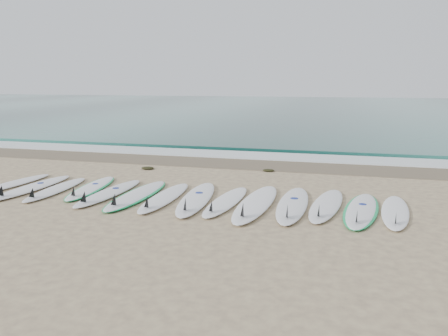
# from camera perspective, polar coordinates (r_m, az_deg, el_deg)

# --- Properties ---
(ground) EXTENTS (120.00, 120.00, 0.00)m
(ground) POSITION_cam_1_polar(r_m,az_deg,el_deg) (9.15, -5.51, -3.96)
(ground) COLOR tan
(ocean) EXTENTS (120.00, 55.00, 0.03)m
(ocean) POSITION_cam_1_polar(r_m,az_deg,el_deg) (40.95, 10.69, 7.75)
(ocean) COLOR #225C53
(ocean) RESTS_ON ground
(wet_sand_band) EXTENTS (120.00, 1.80, 0.01)m
(wet_sand_band) POSITION_cam_1_polar(r_m,az_deg,el_deg) (12.97, 0.81, 0.66)
(wet_sand_band) COLOR brown
(wet_sand_band) RESTS_ON ground
(foam_band) EXTENTS (120.00, 1.40, 0.04)m
(foam_band) POSITION_cam_1_polar(r_m,az_deg,el_deg) (14.31, 2.19, 1.71)
(foam_band) COLOR silver
(foam_band) RESTS_ON ground
(wave_crest) EXTENTS (120.00, 1.00, 0.10)m
(wave_crest) POSITION_cam_1_polar(r_m,az_deg,el_deg) (15.75, 3.40, 2.69)
(wave_crest) COLOR #225C53
(wave_crest) RESTS_ON ground
(surfboard_0) EXTENTS (0.69, 2.33, 0.29)m
(surfboard_0) POSITION_cam_1_polar(r_m,az_deg,el_deg) (11.28, -26.13, -1.89)
(surfboard_0) COLOR white
(surfboard_0) RESTS_ON ground
(surfboard_1) EXTENTS (0.60, 2.56, 0.33)m
(surfboard_1) POSITION_cam_1_polar(r_m,az_deg,el_deg) (10.71, -23.93, -2.33)
(surfboard_1) COLOR white
(surfboard_1) RESTS_ON ground
(surfboard_2) EXTENTS (0.60, 2.32, 0.29)m
(surfboard_2) POSITION_cam_1_polar(r_m,az_deg,el_deg) (10.34, -21.24, -2.62)
(surfboard_2) COLOR white
(surfboard_2) RESTS_ON ground
(surfboard_3) EXTENTS (0.87, 2.39, 0.30)m
(surfboard_3) POSITION_cam_1_polar(r_m,az_deg,el_deg) (10.25, -17.03, -2.50)
(surfboard_3) COLOR white
(surfboard_3) RESTS_ON ground
(surfboard_4) EXTENTS (0.62, 2.53, 0.32)m
(surfboard_4) POSITION_cam_1_polar(r_m,az_deg,el_deg) (9.64, -14.92, -3.16)
(surfboard_4) COLOR silver
(surfboard_4) RESTS_ON ground
(surfboard_5) EXTENTS (0.65, 2.63, 0.33)m
(surfboard_5) POSITION_cam_1_polar(r_m,az_deg,el_deg) (9.35, -11.39, -3.48)
(surfboard_5) COLOR white
(surfboard_5) RESTS_ON ground
(surfboard_6) EXTENTS (0.56, 2.50, 0.32)m
(surfboard_6) POSITION_cam_1_polar(r_m,az_deg,el_deg) (9.05, -7.87, -3.82)
(surfboard_6) COLOR white
(surfboard_6) RESTS_ON ground
(surfboard_7) EXTENTS (0.89, 2.79, 0.35)m
(surfboard_7) POSITION_cam_1_polar(r_m,az_deg,el_deg) (8.88, -3.70, -4.00)
(surfboard_7) COLOR white
(surfboard_7) RESTS_ON ground
(surfboard_8) EXTENTS (0.65, 2.43, 0.31)m
(surfboard_8) POSITION_cam_1_polar(r_m,az_deg,el_deg) (8.68, 0.17, -4.38)
(surfboard_8) COLOR white
(surfboard_8) RESTS_ON ground
(surfboard_9) EXTENTS (0.71, 2.92, 0.37)m
(surfboard_9) POSITION_cam_1_polar(r_m,az_deg,el_deg) (8.53, 4.11, -4.62)
(surfboard_9) COLOR white
(surfboard_9) RESTS_ON ground
(surfboard_10) EXTENTS (0.58, 2.73, 0.35)m
(surfboard_10) POSITION_cam_1_polar(r_m,az_deg,el_deg) (8.54, 8.93, -4.73)
(surfboard_10) COLOR white
(surfboard_10) RESTS_ON ground
(surfboard_11) EXTENTS (0.81, 2.58, 0.32)m
(surfboard_11) POSITION_cam_1_polar(r_m,az_deg,el_deg) (8.65, 13.19, -4.73)
(surfboard_11) COLOR white
(surfboard_11) RESTS_ON ground
(surfboard_12) EXTENTS (0.91, 2.57, 0.32)m
(surfboard_12) POSITION_cam_1_polar(r_m,az_deg,el_deg) (8.53, 17.48, -5.25)
(surfboard_12) COLOR white
(surfboard_12) RESTS_ON ground
(surfboard_13) EXTENTS (0.72, 2.37, 0.30)m
(surfboard_13) POSITION_cam_1_polar(r_m,az_deg,el_deg) (8.60, 21.46, -5.35)
(surfboard_13) COLOR white
(surfboard_13) RESTS_ON ground
(seaweed_near) EXTENTS (0.36, 0.28, 0.07)m
(seaweed_near) POSITION_cam_1_polar(r_m,az_deg,el_deg) (12.25, -9.94, -0.00)
(seaweed_near) COLOR black
(seaweed_near) RESTS_ON ground
(seaweed_far) EXTENTS (0.31, 0.24, 0.06)m
(seaweed_far) POSITION_cam_1_polar(r_m,az_deg,el_deg) (11.85, 5.83, -0.30)
(seaweed_far) COLOR black
(seaweed_far) RESTS_ON ground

